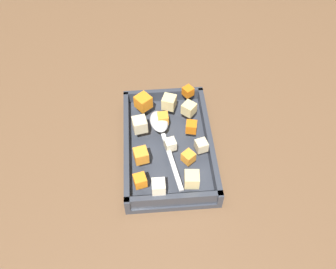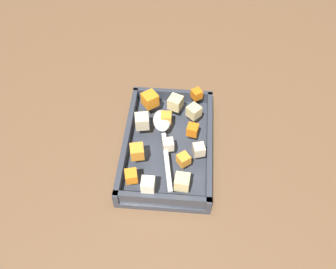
% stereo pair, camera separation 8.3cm
% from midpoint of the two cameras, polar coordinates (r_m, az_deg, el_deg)
% --- Properties ---
extents(ground_plane, '(4.00, 4.00, 0.00)m').
position_cam_midpoint_polar(ground_plane, '(0.87, -3.90, -2.82)').
color(ground_plane, brown).
extents(baking_dish, '(0.32, 0.21, 0.05)m').
position_cam_midpoint_polar(baking_dish, '(0.86, -2.75, -1.96)').
color(baking_dish, '#333842').
rests_on(baking_dish, ground_plane).
extents(carrot_chunk_rim_edge, '(0.03, 0.03, 0.02)m').
position_cam_midpoint_polar(carrot_chunk_rim_edge, '(0.79, 0.24, -3.78)').
color(carrot_chunk_rim_edge, orange).
rests_on(carrot_chunk_rim_edge, baking_dish).
extents(carrot_chunk_corner_nw, '(0.04, 0.04, 0.03)m').
position_cam_midpoint_polar(carrot_chunk_corner_nw, '(0.79, -7.29, -3.48)').
color(carrot_chunk_corner_nw, orange).
rests_on(carrot_chunk_corner_nw, baking_dish).
extents(carrot_chunk_back_center, '(0.03, 0.03, 0.03)m').
position_cam_midpoint_polar(carrot_chunk_back_center, '(0.76, -7.59, -7.45)').
color(carrot_chunk_back_center, orange).
rests_on(carrot_chunk_back_center, baking_dish).
extents(carrot_chunk_near_left, '(0.03, 0.03, 0.02)m').
position_cam_midpoint_polar(carrot_chunk_near_left, '(0.84, 0.90, 1.05)').
color(carrot_chunk_near_left, orange).
rests_on(carrot_chunk_near_left, baking_dish).
extents(carrot_chunk_under_handle, '(0.03, 0.03, 0.02)m').
position_cam_midpoint_polar(carrot_chunk_under_handle, '(0.92, 0.61, 6.70)').
color(carrot_chunk_under_handle, orange).
rests_on(carrot_chunk_under_handle, baking_dish).
extents(carrot_chunk_near_right, '(0.05, 0.05, 0.03)m').
position_cam_midpoint_polar(carrot_chunk_near_right, '(0.89, -6.60, 4.98)').
color(carrot_chunk_near_right, orange).
rests_on(carrot_chunk_near_right, baking_dish).
extents(carrot_chunk_heap_top, '(0.03, 0.03, 0.02)m').
position_cam_midpoint_polar(carrot_chunk_heap_top, '(0.86, -3.57, 2.40)').
color(carrot_chunk_heap_top, orange).
rests_on(carrot_chunk_heap_top, baking_dish).
extents(potato_chunk_corner_se, '(0.04, 0.04, 0.03)m').
position_cam_midpoint_polar(potato_chunk_corner_se, '(0.87, 0.63, 3.96)').
color(potato_chunk_corner_se, '#E0CC89').
rests_on(potato_chunk_corner_se, baking_dish).
extents(potato_chunk_near_spoon, '(0.03, 0.03, 0.02)m').
position_cam_midpoint_polar(potato_chunk_near_spoon, '(0.81, -2.57, -1.74)').
color(potato_chunk_near_spoon, beige).
rests_on(potato_chunk_near_spoon, baking_dish).
extents(potato_chunk_center, '(0.03, 0.03, 0.03)m').
position_cam_midpoint_polar(potato_chunk_center, '(0.80, 2.38, -1.94)').
color(potato_chunk_center, beige).
rests_on(potato_chunk_center, baking_dish).
extents(potato_chunk_mid_right, '(0.04, 0.04, 0.03)m').
position_cam_midpoint_polar(potato_chunk_mid_right, '(0.84, -7.29, 1.42)').
color(potato_chunk_mid_right, beige).
rests_on(potato_chunk_mid_right, baking_dish).
extents(potato_chunk_heap_side, '(0.03, 0.03, 0.03)m').
position_cam_midpoint_polar(potato_chunk_heap_side, '(0.75, 0.63, -7.30)').
color(potato_chunk_heap_side, '#E0CC89').
rests_on(potato_chunk_heap_side, baking_dish).
extents(potato_chunk_mid_left, '(0.04, 0.04, 0.03)m').
position_cam_midpoint_polar(potato_chunk_mid_left, '(0.89, -2.50, 4.99)').
color(potato_chunk_mid_left, '#E0CC89').
rests_on(potato_chunk_mid_left, baking_dish).
extents(parsnip_chunk_far_left, '(0.03, 0.03, 0.03)m').
position_cam_midpoint_polar(parsnip_chunk_far_left, '(0.75, -4.70, -8.42)').
color(parsnip_chunk_far_left, silver).
rests_on(parsnip_chunk_far_left, baking_dish).
extents(serving_spoon, '(0.22, 0.06, 0.02)m').
position_cam_midpoint_polar(serving_spoon, '(0.85, -3.93, 1.19)').
color(serving_spoon, silver).
rests_on(serving_spoon, baking_dish).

